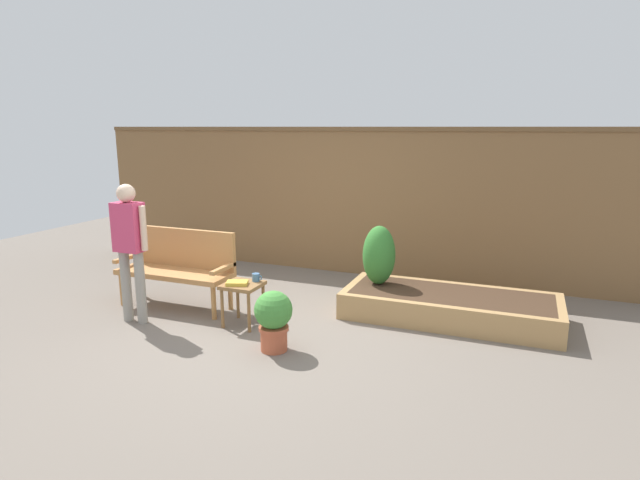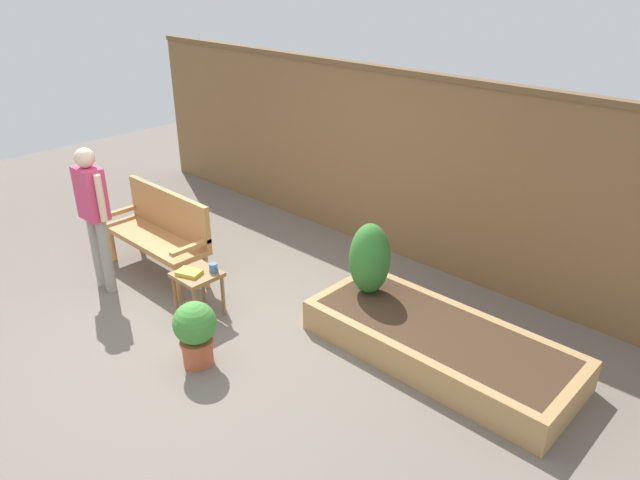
# 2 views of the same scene
# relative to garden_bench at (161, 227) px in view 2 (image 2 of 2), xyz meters

# --- Properties ---
(ground_plane) EXTENTS (14.00, 14.00, 0.00)m
(ground_plane) POSITION_rel_garden_bench_xyz_m (1.40, -0.41, -0.54)
(ground_plane) COLOR #70665B
(fence_back) EXTENTS (8.40, 0.14, 2.16)m
(fence_back) POSITION_rel_garden_bench_xyz_m (1.40, 2.19, 0.55)
(fence_back) COLOR brown
(fence_back) RESTS_ON ground_plane
(garden_bench) EXTENTS (1.44, 0.48, 0.94)m
(garden_bench) POSITION_rel_garden_bench_xyz_m (0.00, 0.00, 0.00)
(garden_bench) COLOR #B77F47
(garden_bench) RESTS_ON ground_plane
(side_table) EXTENTS (0.40, 0.40, 0.48)m
(side_table) POSITION_rel_garden_bench_xyz_m (1.06, -0.30, -0.15)
(side_table) COLOR olive
(side_table) RESTS_ON ground_plane
(cup_on_table) EXTENTS (0.12, 0.08, 0.09)m
(cup_on_table) POSITION_rel_garden_bench_xyz_m (1.16, -0.17, -0.02)
(cup_on_table) COLOR teal
(cup_on_table) RESTS_ON side_table
(book_on_table) EXTENTS (0.27, 0.22, 0.04)m
(book_on_table) POSITION_rel_garden_bench_xyz_m (1.03, -0.36, -0.05)
(book_on_table) COLOR gold
(book_on_table) RESTS_ON side_table
(potted_boxwood) EXTENTS (0.38, 0.38, 0.61)m
(potted_boxwood) POSITION_rel_garden_bench_xyz_m (1.67, -0.78, -0.20)
(potted_boxwood) COLOR #B75638
(potted_boxwood) RESTS_ON ground_plane
(raised_planter_bed) EXTENTS (2.40, 1.00, 0.30)m
(raised_planter_bed) POSITION_rel_garden_bench_xyz_m (3.16, 0.74, -0.39)
(raised_planter_bed) COLOR #AD8451
(raised_planter_bed) RESTS_ON ground_plane
(shrub_near_bench) EXTENTS (0.39, 0.39, 0.71)m
(shrub_near_bench) POSITION_rel_garden_bench_xyz_m (2.29, 0.81, 0.11)
(shrub_near_bench) COLOR brown
(shrub_near_bench) RESTS_ON raised_planter_bed
(person_by_bench) EXTENTS (0.47, 0.20, 1.56)m
(person_by_bench) POSITION_rel_garden_bench_xyz_m (-0.13, -0.66, 0.39)
(person_by_bench) COLOR gray
(person_by_bench) RESTS_ON ground_plane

